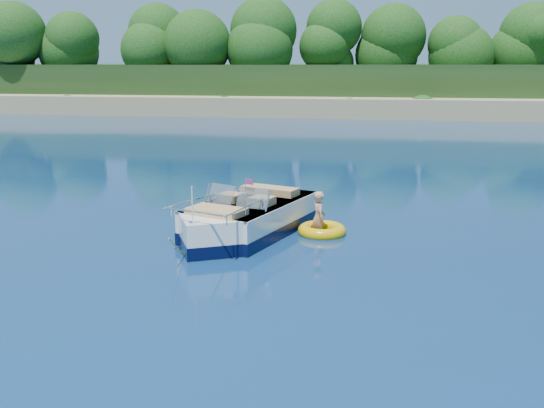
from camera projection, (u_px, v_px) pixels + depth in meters
name	position (u px, v px, depth m)	size (l,w,h in m)	color
ground	(186.00, 258.00, 13.18)	(160.00, 160.00, 0.00)	#0A214B
shoreline	(344.00, 89.00, 74.20)	(170.00, 59.00, 6.00)	tan
treeline	(331.00, 46.00, 51.30)	(150.00, 7.12, 8.19)	black
motorboat	(244.00, 222.00, 14.80)	(3.05, 5.31, 1.83)	white
tow_tube	(322.00, 231.00, 15.03)	(1.47, 1.47, 0.32)	#E9AF08
boy	(318.00, 233.00, 15.12)	(0.52, 0.34, 1.41)	tan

